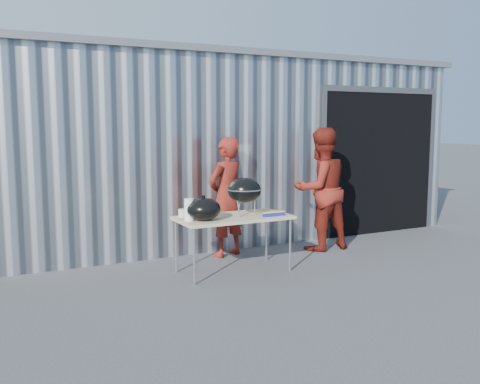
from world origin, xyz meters
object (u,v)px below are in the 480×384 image
folding_table (233,219)px  person_cook (226,197)px  person_bystander (321,189)px  kettle_grill (244,184)px

folding_table → person_cook: size_ratio=0.85×
person_cook → person_bystander: 1.52m
kettle_grill → person_cook: size_ratio=0.53×
person_bystander → kettle_grill: bearing=18.2°
kettle_grill → person_cook: (0.15, 0.86, -0.28)m
kettle_grill → person_bystander: bearing=19.0°
kettle_grill → person_bystander: 1.75m
kettle_grill → person_bystander: (1.64, 0.56, -0.22)m
folding_table → person_cook: bearing=70.1°
folding_table → person_bystander: person_bystander is taller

